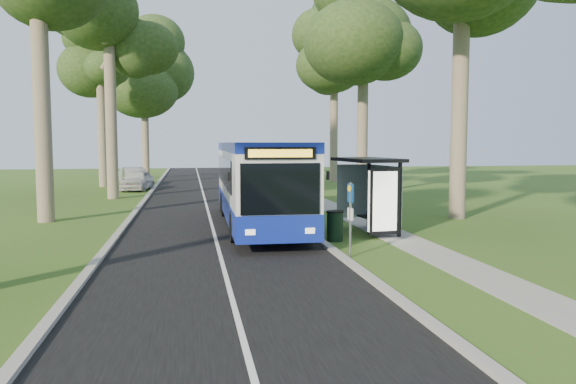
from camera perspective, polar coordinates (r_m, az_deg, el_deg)
The scene contains 17 objects.
ground at distance 18.30m, azimuth 4.04°, elevation -5.70°, with size 120.00×120.00×0.00m, color #34571B.
road at distance 27.67m, azimuth -8.09°, elevation -2.07°, with size 7.00×100.00×0.02m, color black.
kerb_east at distance 27.99m, azimuth -0.91°, elevation -1.84°, with size 0.25×100.00×0.12m, color #9E9B93.
kerb_west at distance 27.77m, azimuth -15.34°, elevation -2.07°, with size 0.25×100.00×0.12m, color #9E9B93.
centre_line at distance 27.67m, azimuth -8.10°, elevation -2.05°, with size 0.12×100.00×0.01m, color white.
footpath at distance 28.62m, azimuth 5.03°, elevation -1.81°, with size 1.50×100.00×0.02m, color gray.
bus at distance 23.06m, azimuth -3.10°, elevation 0.95°, with size 2.87×12.90×3.41m.
bus_stop_sign at distance 16.68m, azimuth 6.35°, elevation -1.85°, with size 0.12×0.31×2.24m.
bus_shelter at distance 21.01m, azimuth 8.82°, elevation 1.15°, with size 2.07×3.44×2.83m.
litter_bin at distance 19.51m, azimuth 4.79°, elevation -3.44°, with size 0.60×0.60×1.06m.
car_white at distance 41.66m, azimuth -15.05°, elevation 1.17°, with size 1.73×4.30×1.47m, color silver.
car_silver at distance 47.03m, azimuth -15.36°, elevation 1.57°, with size 1.53×4.39×1.45m, color #A8AAB0.
tree_west_c at distance 36.63m, azimuth -17.81°, elevation 17.35°, with size 5.20×5.20×15.36m.
tree_west_d at distance 46.60m, azimuth -18.60°, elevation 14.49°, with size 5.20×5.20×15.24m.
tree_west_e at distance 56.10m, azimuth -14.44°, elevation 12.49°, with size 5.20×5.20×14.65m.
tree_east_c at distance 38.10m, azimuth 7.71°, elevation 17.67°, with size 5.20×5.20×15.91m.
tree_east_d at distance 49.66m, azimuth 4.74°, elevation 14.09°, with size 5.20×5.20×15.19m.
Camera 1 is at (-4.36, -17.45, 3.39)m, focal length 35.00 mm.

